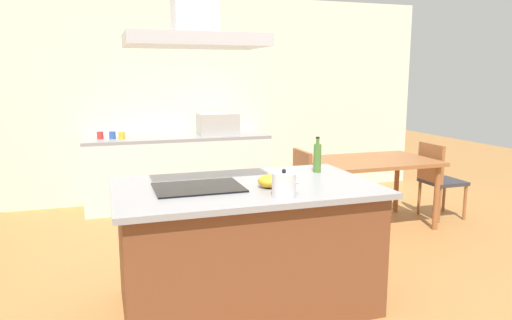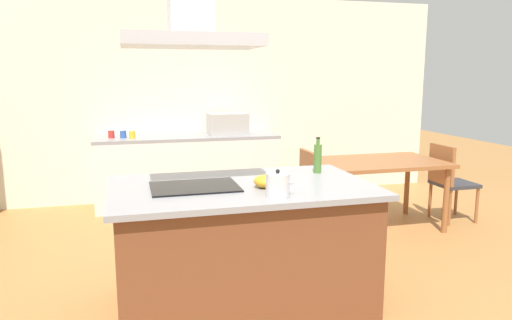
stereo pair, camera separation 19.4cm
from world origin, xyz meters
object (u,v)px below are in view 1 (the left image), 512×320
Objects in this scene: countertop_microwave at (218,124)px; dining_table at (369,167)px; tea_kettle at (284,185)px; coffee_mug_blue at (112,135)px; cooktop at (198,187)px; coffee_mug_red at (100,135)px; range_hood at (194,7)px; chair_at_right_end at (437,176)px; olive_oil_bottle at (317,157)px; chair_at_left_end at (293,187)px; coffee_mug_yellow at (122,135)px; mixing_bowl at (269,181)px.

countertop_microwave is 2.06m from dining_table.
tea_kettle is 3.41m from coffee_mug_blue.
cooktop is 0.43× the size of dining_table.
range_hood reaches higher than coffee_mug_red.
chair_at_right_end is 3.75m from range_hood.
chair_at_right_end is (3.10, 1.37, -0.40)m from cooktop.
chair_at_left_end is (0.25, 1.11, -0.51)m from olive_oil_bottle.
coffee_mug_red is 3.20m from range_hood.
countertop_microwave is at bearing 146.37° from chair_at_right_end.
olive_oil_bottle is 0.32× the size of chair_at_left_end.
countertop_microwave is at bearing 83.91° from tea_kettle.
tea_kettle reaches higher than coffee_mug_yellow.
coffee_mug_blue is 3.92m from chair_at_right_end.
mixing_bowl is 1.81× the size of coffee_mug_blue.
tea_kettle is at bearing -88.56° from mixing_bowl.
chair_at_left_end is (0.80, 1.50, -0.44)m from mixing_bowl.
olive_oil_bottle is at bearing -60.12° from coffee_mug_blue.
chair_at_right_end is at bearing 29.71° from mixing_bowl.
tea_kettle is 3.29m from countertop_microwave.
coffee_mug_blue is at bearing 99.66° from cooktop.
coffee_mug_yellow reaches higher than chair_at_left_end.
tea_kettle is at bearing -73.43° from coffee_mug_blue.
countertop_microwave is 5.56× the size of coffee_mug_blue.
range_hood is (0.38, -2.81, 1.16)m from coffee_mug_yellow.
dining_table is 0.93m from chair_at_left_end.
coffee_mug_blue is at bearing 150.54° from dining_table.
olive_oil_bottle is 0.32× the size of range_hood.
range_hood is at bearing -132.85° from chair_at_left_end.
coffee_mug_yellow is at bearing 157.52° from chair_at_right_end.
coffee_mug_yellow is at bearing 150.69° from dining_table.
mixing_bowl reaches higher than chair_at_left_end.
chair_at_left_end is at bearing -39.01° from coffee_mug_red.
coffee_mug_red is at bearing 121.87° from olive_oil_bottle.
coffee_mug_blue is 2.36m from chair_at_left_end.
coffee_mug_red is at bearing 140.99° from chair_at_left_end.
dining_table is (1.17, 1.11, -0.35)m from olive_oil_bottle.
cooktop is at bearing -80.34° from coffee_mug_blue.
cooktop is 0.62m from tea_kettle.
chair_at_right_end is at bearing 0.00° from dining_table.
chair_at_left_end is (1.65, -1.44, -0.44)m from coffee_mug_yellow.
coffee_mug_red is at bearing 108.67° from tea_kettle.
tea_kettle is 0.23× the size of chair_at_right_end.
chair_at_right_end is at bearing 0.00° from chair_at_left_end.
chair_at_left_end is at bearing 47.15° from cooktop.
coffee_mug_blue reaches higher than dining_table.
range_hood is at bearing -165.93° from olive_oil_bottle.
coffee_mug_red is 0.10× the size of chair_at_right_end.
coffee_mug_red reaches higher than dining_table.
coffee_mug_yellow is 3.06m from range_hood.
coffee_mug_yellow is at bearing -21.75° from coffee_mug_red.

